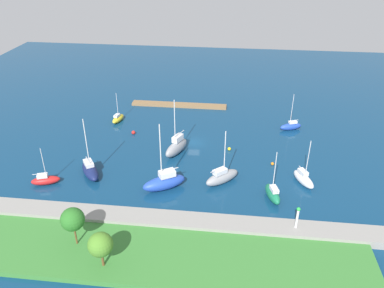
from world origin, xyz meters
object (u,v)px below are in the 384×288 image
(sailboat_gray_west_end, at_px, (176,147))
(mooring_buoy_red, at_px, (133,132))
(sailboat_yellow_lone_north, at_px, (118,118))
(sailboat_navy_far_south, at_px, (90,170))
(park_tree_center, at_px, (100,245))
(sailboat_gray_center_basin, at_px, (222,177))
(harbor_beacon, at_px, (297,216))
(sailboat_white_mid_basin, at_px, (303,179))
(sailboat_green_outer_mooring, at_px, (273,193))
(sailboat_red_by_breakwater, at_px, (45,180))
(mooring_buoy_orange, at_px, (272,164))
(mooring_buoy_yellow, at_px, (229,149))
(pier_dock, at_px, (179,105))
(sailboat_blue_along_channel, at_px, (164,182))
(park_tree_mideast, at_px, (73,219))
(sailboat_blue_far_north, at_px, (291,126))

(sailboat_gray_west_end, distance_m, mooring_buoy_red, 13.42)
(sailboat_yellow_lone_north, bearing_deg, sailboat_navy_far_south, -163.54)
(park_tree_center, relative_size, sailboat_gray_center_basin, 0.51)
(sailboat_navy_far_south, height_order, mooring_buoy_red, sailboat_navy_far_south)
(harbor_beacon, height_order, sailboat_white_mid_basin, sailboat_white_mid_basin)
(sailboat_green_outer_mooring, height_order, sailboat_red_by_breakwater, sailboat_green_outer_mooring)
(harbor_beacon, distance_m, park_tree_center, 28.45)
(mooring_buoy_orange, relative_size, mooring_buoy_red, 0.72)
(mooring_buoy_yellow, bearing_deg, sailboat_green_outer_mooring, 116.31)
(park_tree_center, relative_size, mooring_buoy_red, 6.27)
(mooring_buoy_yellow, bearing_deg, sailboat_gray_center_basin, 85.38)
(pier_dock, xyz_separation_m, mooring_buoy_orange, (-22.64, 26.97, -0.02))
(sailboat_blue_along_channel, relative_size, mooring_buoy_yellow, 18.32)
(harbor_beacon, xyz_separation_m, park_tree_mideast, (31.67, 6.58, 1.73))
(mooring_buoy_orange, bearing_deg, sailboat_green_outer_mooring, 86.09)
(sailboat_navy_far_south, bearing_deg, sailboat_white_mid_basin, 58.36)
(park_tree_mideast, bearing_deg, sailboat_blue_far_north, -129.32)
(sailboat_white_mid_basin, distance_m, sailboat_gray_west_end, 25.88)
(sailboat_white_mid_basin, height_order, sailboat_yellow_lone_north, sailboat_white_mid_basin)
(park_tree_center, bearing_deg, sailboat_navy_far_south, -65.99)
(sailboat_navy_far_south, xyz_separation_m, sailboat_yellow_lone_north, (1.57, -23.53, -0.32))
(pier_dock, height_order, harbor_beacon, harbor_beacon)
(sailboat_red_by_breakwater, bearing_deg, park_tree_center, -67.01)
(sailboat_red_by_breakwater, bearing_deg, mooring_buoy_orange, -4.24)
(sailboat_blue_far_north, bearing_deg, park_tree_center, 36.60)
(mooring_buoy_orange, distance_m, mooring_buoy_red, 32.09)
(sailboat_navy_far_south, distance_m, mooring_buoy_yellow, 28.63)
(sailboat_blue_along_channel, relative_size, mooring_buoy_red, 15.07)
(mooring_buoy_yellow, bearing_deg, sailboat_gray_west_end, 13.45)
(sailboat_yellow_lone_north, relative_size, sailboat_gray_west_end, 0.60)
(sailboat_blue_far_north, xyz_separation_m, sailboat_red_by_breakwater, (46.65, 27.73, -0.04))
(park_tree_center, bearing_deg, sailboat_gray_center_basin, -123.37)
(sailboat_gray_center_basin, distance_m, mooring_buoy_yellow, 12.19)
(park_tree_mideast, distance_m, sailboat_green_outer_mooring, 32.87)
(park_tree_mideast, height_order, sailboat_red_by_breakwater, sailboat_red_by_breakwater)
(sailboat_white_mid_basin, bearing_deg, sailboat_gray_west_end, -133.86)
(park_tree_center, height_order, mooring_buoy_yellow, park_tree_center)
(sailboat_white_mid_basin, distance_m, mooring_buoy_orange, 7.72)
(sailboat_gray_center_basin, height_order, sailboat_white_mid_basin, sailboat_gray_center_basin)
(sailboat_navy_far_south, bearing_deg, pier_dock, 126.82)
(pier_dock, height_order, sailboat_white_mid_basin, sailboat_white_mid_basin)
(park_tree_mideast, relative_size, park_tree_center, 1.14)
(pier_dock, bearing_deg, mooring_buoy_red, 65.26)
(sailboat_gray_center_basin, xyz_separation_m, sailboat_white_mid_basin, (-14.75, -1.51, -0.22))
(park_tree_mideast, bearing_deg, mooring_buoy_orange, -138.45)
(park_tree_center, height_order, sailboat_yellow_lone_north, sailboat_yellow_lone_north)
(sailboat_yellow_lone_north, bearing_deg, pier_dock, -37.32)
(sailboat_red_by_breakwater, xyz_separation_m, sailboat_gray_west_end, (-21.96, -13.74, 0.70))
(sailboat_gray_center_basin, height_order, sailboat_red_by_breakwater, sailboat_gray_center_basin)
(harbor_beacon, relative_size, sailboat_red_by_breakwater, 0.50)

